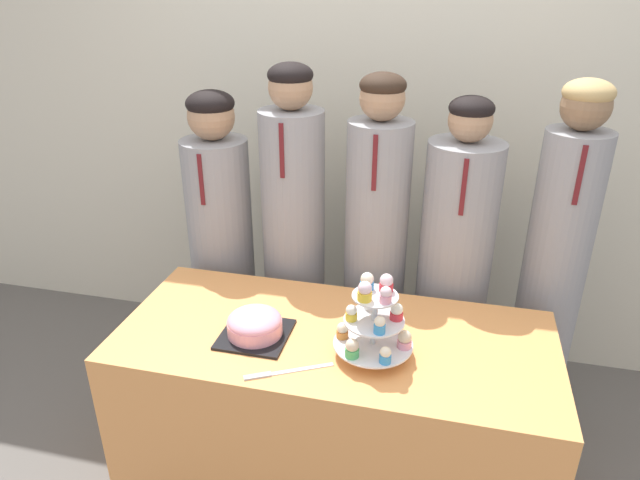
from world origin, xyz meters
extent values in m
cube|color=beige|center=(0.00, 1.47, 1.35)|extent=(9.00, 0.06, 2.70)
cube|color=#EF9951|center=(0.00, 0.34, 0.37)|extent=(1.55, 0.68, 0.74)
cube|color=black|center=(-0.27, 0.27, 0.74)|extent=(0.24, 0.24, 0.01)
cylinder|color=pink|center=(-0.27, 0.27, 0.77)|extent=(0.19, 0.19, 0.05)
ellipsoid|color=pink|center=(-0.27, 0.27, 0.80)|extent=(0.19, 0.19, 0.07)
cube|color=silver|center=(-0.06, 0.13, 0.74)|extent=(0.19, 0.11, 0.00)
cube|color=#B2B2B7|center=(-0.19, 0.06, 0.74)|extent=(0.09, 0.06, 0.01)
cylinder|color=silver|center=(0.15, 0.26, 0.85)|extent=(0.02, 0.02, 0.23)
cylinder|color=silver|center=(0.15, 0.26, 0.78)|extent=(0.27, 0.27, 0.01)
cylinder|color=silver|center=(0.15, 0.26, 0.87)|extent=(0.20, 0.20, 0.01)
cylinder|color=silver|center=(0.15, 0.26, 0.97)|extent=(0.15, 0.15, 0.01)
cylinder|color=yellow|center=(0.10, 0.35, 0.80)|extent=(0.04, 0.04, 0.03)
sphere|color=beige|center=(0.10, 0.35, 0.83)|extent=(0.04, 0.04, 0.04)
cylinder|color=orange|center=(0.04, 0.27, 0.80)|extent=(0.04, 0.04, 0.02)
sphere|color=#F4E5C6|center=(0.04, 0.27, 0.82)|extent=(0.04, 0.04, 0.04)
cylinder|color=#4CB766|center=(0.09, 0.17, 0.80)|extent=(0.05, 0.05, 0.03)
sphere|color=beige|center=(0.09, 0.17, 0.83)|extent=(0.04, 0.04, 0.04)
cylinder|color=#3893DB|center=(0.20, 0.16, 0.80)|extent=(0.04, 0.04, 0.03)
sphere|color=#F4E5C6|center=(0.20, 0.16, 0.82)|extent=(0.04, 0.04, 0.04)
cylinder|color=pink|center=(0.25, 0.26, 0.80)|extent=(0.05, 0.05, 0.03)
sphere|color=beige|center=(0.25, 0.26, 0.83)|extent=(0.05, 0.05, 0.05)
cylinder|color=pink|center=(0.21, 0.34, 0.80)|extent=(0.04, 0.04, 0.02)
sphere|color=silver|center=(0.21, 0.34, 0.82)|extent=(0.04, 0.04, 0.04)
cylinder|color=#3893DB|center=(0.18, 0.19, 0.89)|extent=(0.04, 0.04, 0.03)
sphere|color=#F4E5C6|center=(0.18, 0.19, 0.92)|extent=(0.04, 0.04, 0.04)
cylinder|color=#E5333D|center=(0.22, 0.28, 0.89)|extent=(0.04, 0.04, 0.02)
sphere|color=white|center=(0.22, 0.28, 0.91)|extent=(0.04, 0.04, 0.04)
cylinder|color=white|center=(0.12, 0.33, 0.89)|extent=(0.04, 0.04, 0.02)
sphere|color=white|center=(0.12, 0.33, 0.91)|extent=(0.04, 0.04, 0.04)
cylinder|color=yellow|center=(0.08, 0.24, 0.89)|extent=(0.04, 0.04, 0.02)
sphere|color=white|center=(0.08, 0.24, 0.91)|extent=(0.04, 0.04, 0.04)
cylinder|color=#E5333D|center=(0.18, 0.29, 0.98)|extent=(0.05, 0.05, 0.03)
sphere|color=silver|center=(0.18, 0.29, 1.01)|extent=(0.04, 0.04, 0.04)
cylinder|color=#3893DB|center=(0.12, 0.29, 0.98)|extent=(0.05, 0.05, 0.02)
sphere|color=#F4E5C6|center=(0.12, 0.29, 1.01)|extent=(0.04, 0.04, 0.04)
cylinder|color=yellow|center=(0.12, 0.22, 0.98)|extent=(0.05, 0.05, 0.03)
sphere|color=silver|center=(0.12, 0.22, 1.01)|extent=(0.04, 0.04, 0.04)
cylinder|color=pink|center=(0.19, 0.22, 0.98)|extent=(0.04, 0.04, 0.03)
sphere|color=silver|center=(0.19, 0.22, 1.01)|extent=(0.04, 0.04, 0.04)
cylinder|color=#939399|center=(-0.66, 0.89, 0.63)|extent=(0.29, 0.29, 1.26)
sphere|color=tan|center=(-0.66, 0.89, 1.36)|extent=(0.20, 0.20, 0.20)
ellipsoid|color=black|center=(-0.66, 0.89, 1.41)|extent=(0.20, 0.20, 0.11)
cube|color=maroon|center=(-0.66, 0.75, 1.13)|extent=(0.02, 0.01, 0.22)
cylinder|color=#939399|center=(-0.31, 0.89, 0.70)|extent=(0.27, 0.27, 1.40)
sphere|color=tan|center=(-0.31, 0.89, 1.49)|extent=(0.18, 0.18, 0.18)
ellipsoid|color=black|center=(-0.31, 0.89, 1.54)|extent=(0.18, 0.18, 0.10)
cube|color=maroon|center=(-0.31, 0.75, 1.27)|extent=(0.02, 0.01, 0.22)
cylinder|color=#939399|center=(0.06, 0.89, 0.69)|extent=(0.27, 0.27, 1.38)
sphere|color=tan|center=(0.06, 0.89, 1.47)|extent=(0.18, 0.18, 0.18)
ellipsoid|color=#332319|center=(0.06, 0.89, 1.51)|extent=(0.18, 0.18, 0.10)
cube|color=maroon|center=(0.06, 0.76, 1.25)|extent=(0.02, 0.01, 0.22)
cylinder|color=#939399|center=(0.40, 0.89, 0.66)|extent=(0.30, 0.30, 1.31)
sphere|color=tan|center=(0.40, 0.89, 1.40)|extent=(0.17, 0.17, 0.17)
ellipsoid|color=black|center=(0.40, 0.89, 1.44)|extent=(0.17, 0.17, 0.09)
cube|color=maroon|center=(0.40, 0.74, 1.18)|extent=(0.02, 0.01, 0.22)
cylinder|color=#939399|center=(0.79, 0.89, 0.69)|extent=(0.25, 0.25, 1.38)
sphere|color=#8E6B4C|center=(0.79, 0.89, 1.47)|extent=(0.18, 0.18, 0.18)
ellipsoid|color=tan|center=(0.79, 0.89, 1.52)|extent=(0.18, 0.18, 0.10)
cube|color=maroon|center=(0.79, 0.77, 1.25)|extent=(0.02, 0.01, 0.22)
camera|label=1|loc=(0.35, -1.31, 1.90)|focal=32.00mm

